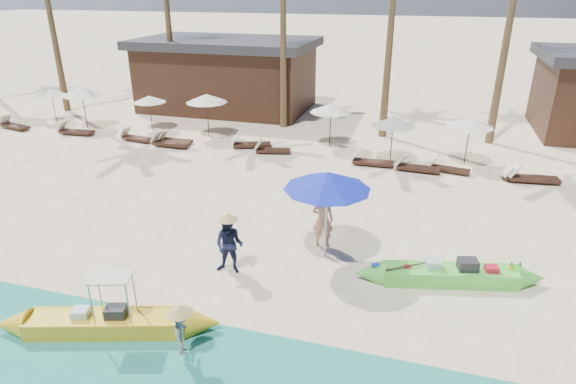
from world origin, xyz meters
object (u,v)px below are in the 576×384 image
(green_canoe, at_px, (449,275))
(yellow_canoe, at_px, (108,323))
(tourist, at_px, (323,220))
(blue_umbrella, at_px, (327,181))

(green_canoe, bearing_deg, yellow_canoe, -163.59)
(green_canoe, distance_m, tourist, 3.87)
(blue_umbrella, bearing_deg, tourist, 110.04)
(green_canoe, distance_m, yellow_canoe, 8.67)
(green_canoe, bearing_deg, tourist, 151.66)
(green_canoe, relative_size, yellow_canoe, 0.99)
(tourist, distance_m, blue_umbrella, 1.63)
(green_canoe, relative_size, tourist, 3.17)
(green_canoe, relative_size, blue_umbrella, 2.10)
(blue_umbrella, bearing_deg, green_canoe, -6.97)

